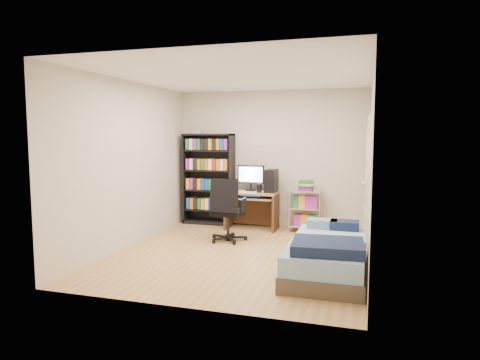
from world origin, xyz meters
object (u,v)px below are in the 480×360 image
(media_shelf, at_px, (209,178))
(computer_desk, at_px, (257,195))
(office_chair, at_px, (227,221))
(bed, at_px, (328,255))

(media_shelf, distance_m, computer_desk, 1.05)
(media_shelf, height_order, office_chair, media_shelf)
(computer_desk, relative_size, office_chair, 1.13)
(media_shelf, xyz_separation_m, bed, (2.44, -2.37, -0.65))
(bed, bearing_deg, media_shelf, 135.89)
(computer_desk, bearing_deg, media_shelf, 169.76)
(computer_desk, height_order, bed, computer_desk)
(computer_desk, bearing_deg, bed, -56.62)
(media_shelf, relative_size, bed, 0.98)
(office_chair, distance_m, bed, 2.05)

